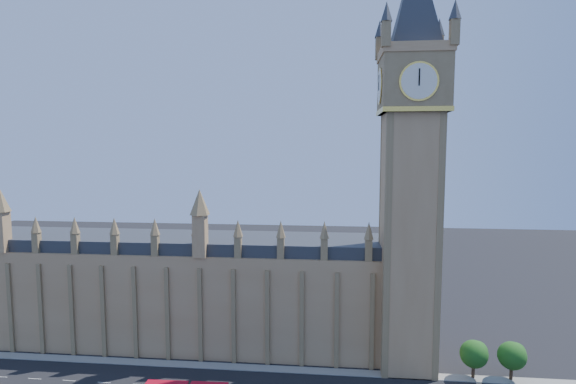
# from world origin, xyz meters

# --- Properties ---
(palace_westminster) EXTENTS (120.00, 20.00, 28.00)m
(palace_westminster) POSITION_xyz_m (-25.00, 22.00, 13.86)
(palace_westminster) COLOR #A47B4F
(palace_westminster) RESTS_ON ground
(elizabeth_tower) EXTENTS (20.59, 20.59, 105.00)m
(elizabeth_tower) POSITION_xyz_m (38.00, 13.99, 54.56)
(elizabeth_tower) COLOR #A47B4F
(elizabeth_tower) RESTS_ON ground
(kerb_north) EXTENTS (160.00, 3.00, 0.16)m
(kerb_north) POSITION_xyz_m (0.00, 9.50, 0.08)
(kerb_north) COLOR gray
(kerb_north) RESTS_ON ground
(tree_east_near) EXTENTS (6.00, 6.00, 8.50)m
(tree_east_near) POSITION_xyz_m (52.22, 10.08, 5.64)
(tree_east_near) COLOR #382619
(tree_east_near) RESTS_ON ground
(tree_east_far) EXTENTS (6.00, 6.00, 8.50)m
(tree_east_far) POSITION_xyz_m (60.22, 10.08, 5.64)
(tree_east_far) COLOR #382619
(tree_east_far) RESTS_ON ground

